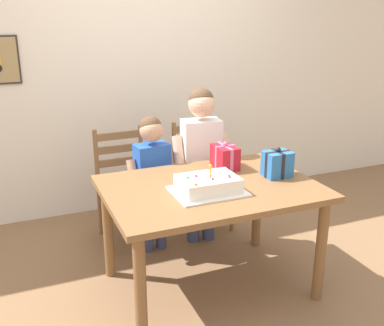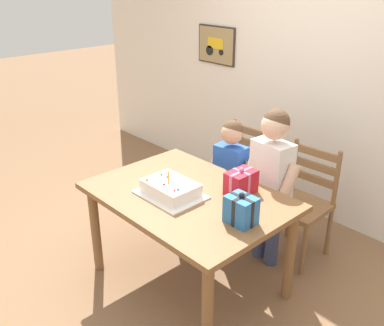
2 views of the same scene
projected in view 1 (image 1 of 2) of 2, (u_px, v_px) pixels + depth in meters
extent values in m
plane|color=#846042|center=(209.00, 286.00, 3.19)|extent=(20.00, 20.00, 0.00)
cube|color=silver|center=(138.00, 70.00, 4.20)|extent=(6.40, 0.08, 2.60)
cube|color=brown|center=(210.00, 188.00, 2.96)|extent=(1.36, 0.97, 0.04)
cylinder|color=brown|center=(140.00, 293.00, 2.51)|extent=(0.07, 0.07, 0.71)
cylinder|color=brown|center=(321.00, 251.00, 2.94)|extent=(0.07, 0.07, 0.71)
cylinder|color=brown|center=(108.00, 230.00, 3.22)|extent=(0.07, 0.07, 0.71)
cylinder|color=brown|center=(257.00, 204.00, 3.65)|extent=(0.07, 0.07, 0.71)
cube|color=white|center=(208.00, 191.00, 2.84)|extent=(0.44, 0.34, 0.01)
cube|color=white|center=(208.00, 184.00, 2.82)|extent=(0.36, 0.26, 0.09)
cylinder|color=orange|center=(210.00, 173.00, 2.78)|extent=(0.01, 0.01, 0.07)
sphere|color=yellow|center=(210.00, 166.00, 2.77)|extent=(0.02, 0.02, 0.02)
sphere|color=purple|center=(196.00, 176.00, 2.81)|extent=(0.02, 0.02, 0.02)
sphere|color=red|center=(230.00, 177.00, 2.79)|extent=(0.01, 0.01, 0.01)
sphere|color=orange|center=(196.00, 184.00, 2.67)|extent=(0.02, 0.02, 0.02)
sphere|color=green|center=(188.00, 177.00, 2.78)|extent=(0.02, 0.02, 0.02)
sphere|color=blue|center=(229.00, 175.00, 2.82)|extent=(0.02, 0.02, 0.02)
sphere|color=red|center=(213.00, 179.00, 2.76)|extent=(0.02, 0.02, 0.02)
sphere|color=blue|center=(211.00, 175.00, 2.82)|extent=(0.01, 0.01, 0.01)
cube|color=#286BB7|center=(277.00, 164.00, 3.09)|extent=(0.18, 0.14, 0.17)
cube|color=black|center=(277.00, 164.00, 3.09)|extent=(0.18, 0.02, 0.18)
cube|color=black|center=(277.00, 164.00, 3.09)|extent=(0.02, 0.15, 0.18)
sphere|color=black|center=(278.00, 150.00, 3.06)|extent=(0.04, 0.04, 0.04)
cube|color=red|center=(225.00, 157.00, 3.25)|extent=(0.14, 0.21, 0.16)
cube|color=#DB668E|center=(225.00, 157.00, 3.25)|extent=(0.15, 0.02, 0.17)
cube|color=#DB668E|center=(225.00, 157.00, 3.25)|extent=(0.02, 0.22, 0.17)
sphere|color=#DB668E|center=(225.00, 144.00, 3.22)|extent=(0.04, 0.04, 0.04)
cube|color=brown|center=(127.00, 189.00, 3.70)|extent=(0.43, 0.43, 0.04)
cylinder|color=brown|center=(157.00, 221.00, 3.68)|extent=(0.04, 0.04, 0.43)
cylinder|color=brown|center=(111.00, 230.00, 3.54)|extent=(0.04, 0.04, 0.43)
cylinder|color=brown|center=(143.00, 204.00, 4.01)|extent=(0.04, 0.04, 0.43)
cylinder|color=brown|center=(100.00, 211.00, 3.87)|extent=(0.04, 0.04, 0.43)
cylinder|color=brown|center=(141.00, 151.00, 3.86)|extent=(0.04, 0.04, 0.45)
cylinder|color=brown|center=(96.00, 157.00, 3.71)|extent=(0.04, 0.04, 0.45)
cube|color=brown|center=(119.00, 162.00, 3.81)|extent=(0.36, 0.03, 0.06)
cube|color=brown|center=(119.00, 149.00, 3.77)|extent=(0.36, 0.03, 0.06)
cube|color=brown|center=(118.00, 136.00, 3.74)|extent=(0.36, 0.03, 0.06)
cube|color=brown|center=(203.00, 178.00, 3.94)|extent=(0.43, 0.43, 0.04)
cylinder|color=brown|center=(232.00, 208.00, 3.93)|extent=(0.04, 0.04, 0.43)
cylinder|color=brown|center=(192.00, 215.00, 3.78)|extent=(0.04, 0.04, 0.43)
cylinder|color=brown|center=(212.00, 192.00, 4.26)|extent=(0.04, 0.04, 0.43)
cylinder|color=brown|center=(175.00, 199.00, 4.11)|extent=(0.04, 0.04, 0.43)
cylinder|color=brown|center=(213.00, 143.00, 4.10)|extent=(0.04, 0.04, 0.45)
cylinder|color=brown|center=(174.00, 148.00, 3.95)|extent=(0.04, 0.04, 0.45)
cube|color=brown|center=(194.00, 153.00, 4.05)|extent=(0.36, 0.04, 0.06)
cube|color=brown|center=(194.00, 140.00, 4.01)|extent=(0.36, 0.04, 0.06)
cube|color=brown|center=(194.00, 128.00, 3.98)|extent=(0.36, 0.04, 0.06)
cylinder|color=#38426B|center=(209.00, 212.00, 3.78)|extent=(0.10, 0.10, 0.48)
cylinder|color=#38426B|center=(193.00, 214.00, 3.74)|extent=(0.10, 0.10, 0.48)
cube|color=white|center=(201.00, 154.00, 3.60)|extent=(0.31, 0.21, 0.55)
cylinder|color=#E0B293|center=(225.00, 155.00, 3.62)|extent=(0.10, 0.23, 0.36)
cylinder|color=#E0B293|center=(179.00, 159.00, 3.52)|extent=(0.10, 0.23, 0.36)
sphere|color=#E0B293|center=(202.00, 104.00, 3.47)|extent=(0.21, 0.21, 0.21)
sphere|color=brown|center=(201.00, 101.00, 3.47)|extent=(0.19, 0.19, 0.19)
cylinder|color=#38426B|center=(161.00, 224.00, 3.65)|extent=(0.09, 0.09, 0.41)
cylinder|color=#38426B|center=(147.00, 227.00, 3.60)|extent=(0.09, 0.09, 0.41)
cube|color=blue|center=(153.00, 174.00, 3.49)|extent=(0.27, 0.18, 0.47)
cylinder|color=tan|center=(173.00, 173.00, 3.54)|extent=(0.09, 0.20, 0.31)
cylinder|color=tan|center=(134.00, 180.00, 3.39)|extent=(0.09, 0.20, 0.31)
sphere|color=tan|center=(151.00, 130.00, 3.38)|extent=(0.18, 0.18, 0.18)
sphere|color=brown|center=(151.00, 127.00, 3.38)|extent=(0.17, 0.17, 0.17)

